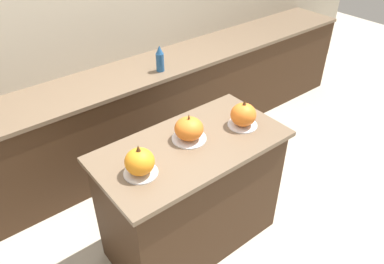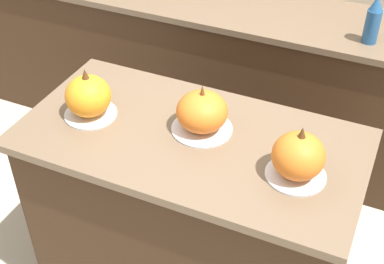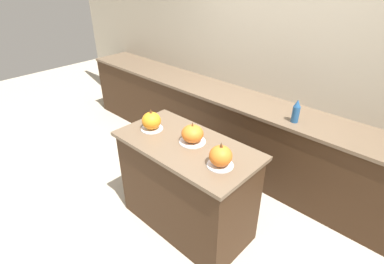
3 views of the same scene
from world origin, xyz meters
TOP-DOWN VIEW (x-y plane):
  - ground_plane at (0.00, 0.00)m, footprint 12.00×12.00m
  - wall_back at (0.00, 1.54)m, footprint 8.00×0.06m
  - kitchen_island at (0.00, 0.00)m, footprint 1.32×0.68m
  - back_counter at (0.00, 1.21)m, footprint 6.00×0.60m
  - pumpkin_cake_left at (-0.42, -0.04)m, footprint 0.21×0.21m
  - pumpkin_cake_center at (0.02, 0.06)m, footprint 0.24×0.24m
  - pumpkin_cake_right at (0.42, -0.05)m, footprint 0.21×0.21m
  - bottle_tall at (0.48, 1.07)m, footprint 0.07×0.07m

SIDE VIEW (x-z plane):
  - ground_plane at x=0.00m, z-range 0.00..0.00m
  - back_counter at x=0.00m, z-range 0.00..0.94m
  - kitchen_island at x=0.00m, z-range 0.00..0.96m
  - pumpkin_cake_center at x=0.02m, z-range 0.94..1.14m
  - pumpkin_cake_left at x=-0.42m, z-range 0.94..1.15m
  - pumpkin_cake_right at x=0.42m, z-range 0.94..1.15m
  - bottle_tall at x=0.48m, z-range 0.93..1.18m
  - wall_back at x=0.00m, z-range 0.00..2.50m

